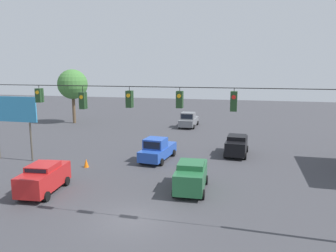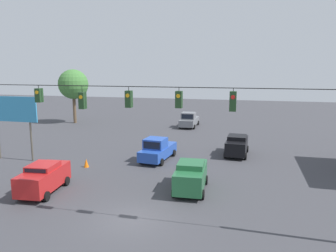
{
  "view_description": "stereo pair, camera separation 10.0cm",
  "coord_description": "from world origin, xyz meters",
  "px_view_note": "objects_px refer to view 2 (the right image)",
  "views": [
    {
      "loc": [
        -5.97,
        15.94,
        8.32
      ],
      "look_at": [
        0.37,
        -10.09,
        3.51
      ],
      "focal_mm": 35.0,
      "sensor_mm": 36.0,
      "label": 1
    },
    {
      "loc": [
        -6.07,
        15.91,
        8.32
      ],
      "look_at": [
        0.37,
        -10.09,
        3.51
      ],
      "focal_mm": 35.0,
      "sensor_mm": 36.0,
      "label": 2
    }
  ],
  "objects_px": {
    "traffic_cone_nearest": "(42,187)",
    "tree_horizon_left": "(73,84)",
    "pickup_truck_blue_withflow_mid": "(157,150)",
    "pickup_truck_grey_withflow_deep": "(189,120)",
    "traffic_cone_second": "(66,173)",
    "traffic_cone_third": "(86,163)",
    "sedan_black_oncoming_far": "(237,145)",
    "roadside_billboard": "(13,113)",
    "overhead_signal_span": "(131,127)",
    "sedan_red_parked_shoulder": "(44,177)",
    "sedan_green_crossing_near": "(191,176)"
  },
  "relations": [
    {
      "from": "pickup_truck_blue_withflow_mid",
      "to": "traffic_cone_third",
      "type": "bearing_deg",
      "value": 33.47
    },
    {
      "from": "overhead_signal_span",
      "to": "roadside_billboard",
      "type": "distance_m",
      "value": 16.96
    },
    {
      "from": "sedan_green_crossing_near",
      "to": "roadside_billboard",
      "type": "relative_size",
      "value": 0.76
    },
    {
      "from": "traffic_cone_third",
      "to": "tree_horizon_left",
      "type": "bearing_deg",
      "value": -58.25
    },
    {
      "from": "sedan_green_crossing_near",
      "to": "sedan_red_parked_shoulder",
      "type": "height_order",
      "value": "sedan_green_crossing_near"
    },
    {
      "from": "traffic_cone_nearest",
      "to": "traffic_cone_third",
      "type": "bearing_deg",
      "value": -92.42
    },
    {
      "from": "roadside_billboard",
      "to": "sedan_black_oncoming_far",
      "type": "bearing_deg",
      "value": -161.86
    },
    {
      "from": "pickup_truck_blue_withflow_mid",
      "to": "sedan_green_crossing_near",
      "type": "xyz_separation_m",
      "value": [
        -4.22,
        6.6,
        0.08
      ]
    },
    {
      "from": "sedan_green_crossing_near",
      "to": "traffic_cone_third",
      "type": "xyz_separation_m",
      "value": [
        9.5,
        -3.12,
        -0.69
      ]
    },
    {
      "from": "sedan_red_parked_shoulder",
      "to": "traffic_cone_third",
      "type": "relative_size",
      "value": 6.29
    },
    {
      "from": "traffic_cone_second",
      "to": "traffic_cone_third",
      "type": "height_order",
      "value": "same"
    },
    {
      "from": "overhead_signal_span",
      "to": "sedan_black_oncoming_far",
      "type": "height_order",
      "value": "overhead_signal_span"
    },
    {
      "from": "pickup_truck_blue_withflow_mid",
      "to": "traffic_cone_nearest",
      "type": "height_order",
      "value": "pickup_truck_blue_withflow_mid"
    },
    {
      "from": "roadside_billboard",
      "to": "tree_horizon_left",
      "type": "relative_size",
      "value": 0.72
    },
    {
      "from": "pickup_truck_blue_withflow_mid",
      "to": "tree_horizon_left",
      "type": "height_order",
      "value": "tree_horizon_left"
    },
    {
      "from": "overhead_signal_span",
      "to": "traffic_cone_nearest",
      "type": "height_order",
      "value": "overhead_signal_span"
    },
    {
      "from": "overhead_signal_span",
      "to": "roadside_billboard",
      "type": "bearing_deg",
      "value": -31.21
    },
    {
      "from": "sedan_black_oncoming_far",
      "to": "roadside_billboard",
      "type": "relative_size",
      "value": 0.77
    },
    {
      "from": "sedan_black_oncoming_far",
      "to": "traffic_cone_nearest",
      "type": "bearing_deg",
      "value": 45.81
    },
    {
      "from": "sedan_red_parked_shoulder",
      "to": "traffic_cone_second",
      "type": "bearing_deg",
      "value": -86.95
    },
    {
      "from": "traffic_cone_nearest",
      "to": "tree_horizon_left",
      "type": "bearing_deg",
      "value": -64.79
    },
    {
      "from": "sedan_black_oncoming_far",
      "to": "roadside_billboard",
      "type": "distance_m",
      "value": 20.84
    },
    {
      "from": "sedan_red_parked_shoulder",
      "to": "traffic_cone_third",
      "type": "xyz_separation_m",
      "value": [
        -0.06,
        -5.8,
        -0.67
      ]
    },
    {
      "from": "sedan_black_oncoming_far",
      "to": "tree_horizon_left",
      "type": "distance_m",
      "value": 28.19
    },
    {
      "from": "traffic_cone_nearest",
      "to": "tree_horizon_left",
      "type": "xyz_separation_m",
      "value": [
        12.13,
        -25.77,
        5.44
      ]
    },
    {
      "from": "sedan_red_parked_shoulder",
      "to": "tree_horizon_left",
      "type": "xyz_separation_m",
      "value": [
        12.32,
        -25.8,
        4.77
      ]
    },
    {
      "from": "pickup_truck_blue_withflow_mid",
      "to": "sedan_black_oncoming_far",
      "type": "height_order",
      "value": "pickup_truck_blue_withflow_mid"
    },
    {
      "from": "overhead_signal_span",
      "to": "sedan_red_parked_shoulder",
      "type": "bearing_deg",
      "value": -18.25
    },
    {
      "from": "traffic_cone_third",
      "to": "tree_horizon_left",
      "type": "xyz_separation_m",
      "value": [
        12.38,
        -20.0,
        5.44
      ]
    },
    {
      "from": "overhead_signal_span",
      "to": "traffic_cone_nearest",
      "type": "relative_size",
      "value": 32.22
    },
    {
      "from": "sedan_black_oncoming_far",
      "to": "sedan_red_parked_shoulder",
      "type": "xyz_separation_m",
      "value": [
        12.24,
        12.81,
        0.03
      ]
    },
    {
      "from": "traffic_cone_nearest",
      "to": "tree_horizon_left",
      "type": "relative_size",
      "value": 0.09
    },
    {
      "from": "traffic_cone_nearest",
      "to": "roadside_billboard",
      "type": "relative_size",
      "value": 0.13
    },
    {
      "from": "pickup_truck_grey_withflow_deep",
      "to": "traffic_cone_nearest",
      "type": "height_order",
      "value": "pickup_truck_grey_withflow_deep"
    },
    {
      "from": "tree_horizon_left",
      "to": "pickup_truck_blue_withflow_mid",
      "type": "bearing_deg",
      "value": 136.9
    },
    {
      "from": "traffic_cone_second",
      "to": "roadside_billboard",
      "type": "relative_size",
      "value": 0.13
    },
    {
      "from": "tree_horizon_left",
      "to": "sedan_red_parked_shoulder",
      "type": "bearing_deg",
      "value": 115.52
    },
    {
      "from": "overhead_signal_span",
      "to": "traffic_cone_third",
      "type": "xyz_separation_m",
      "value": [
        7.12,
        -8.17,
        -4.88
      ]
    },
    {
      "from": "traffic_cone_third",
      "to": "roadside_billboard",
      "type": "height_order",
      "value": "roadside_billboard"
    },
    {
      "from": "traffic_cone_third",
      "to": "roadside_billboard",
      "type": "distance_m",
      "value": 8.38
    },
    {
      "from": "pickup_truck_grey_withflow_deep",
      "to": "sedan_red_parked_shoulder",
      "type": "relative_size",
      "value": 1.15
    },
    {
      "from": "sedan_black_oncoming_far",
      "to": "roadside_billboard",
      "type": "height_order",
      "value": "roadside_billboard"
    },
    {
      "from": "pickup_truck_grey_withflow_deep",
      "to": "sedan_red_parked_shoulder",
      "type": "xyz_separation_m",
      "value": [
        5.11,
        26.6,
        0.06
      ]
    },
    {
      "from": "overhead_signal_span",
      "to": "sedan_red_parked_shoulder",
      "type": "relative_size",
      "value": 5.13
    },
    {
      "from": "pickup_truck_blue_withflow_mid",
      "to": "pickup_truck_grey_withflow_deep",
      "type": "xyz_separation_m",
      "value": [
        0.22,
        -17.31,
        0.0
      ]
    },
    {
      "from": "pickup_truck_blue_withflow_mid",
      "to": "traffic_cone_nearest",
      "type": "relative_size",
      "value": 7.15
    },
    {
      "from": "sedan_black_oncoming_far",
      "to": "roadside_billboard",
      "type": "xyz_separation_m",
      "value": [
        19.55,
        6.41,
        3.31
      ]
    },
    {
      "from": "sedan_black_oncoming_far",
      "to": "traffic_cone_third",
      "type": "distance_m",
      "value": 14.07
    },
    {
      "from": "traffic_cone_nearest",
      "to": "sedan_red_parked_shoulder",
      "type": "bearing_deg",
      "value": 171.34
    },
    {
      "from": "tree_horizon_left",
      "to": "sedan_black_oncoming_far",
      "type": "bearing_deg",
      "value": 152.14
    }
  ]
}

